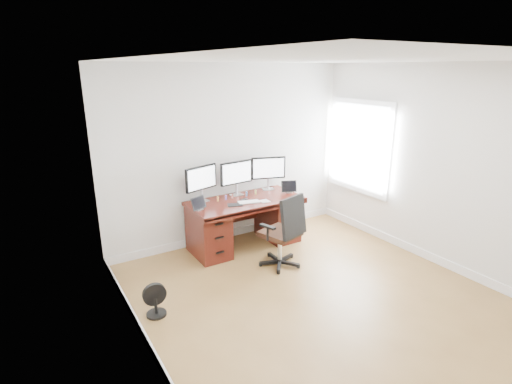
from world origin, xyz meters
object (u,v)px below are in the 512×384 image
office_chair (283,243)px  monitor_center (236,174)px  desk (245,221)px  floor_fan (155,300)px  keyboard (249,202)px

office_chair → monitor_center: (-0.11, 1.08, 0.75)m
desk → monitor_center: monitor_center is taller
office_chair → floor_fan: 1.88m
office_chair → monitor_center: 1.32m
office_chair → keyboard: size_ratio=3.33×
desk → monitor_center: bearing=90.0°
office_chair → monitor_center: bearing=79.5°
office_chair → keyboard: (-0.13, 0.68, 0.42)m
desk → keyboard: size_ratio=5.47×
desk → office_chair: size_ratio=1.64×
office_chair → desk: bearing=81.2°
keyboard → desk: bearing=97.8°
monitor_center → keyboard: (-0.02, -0.40, -0.33)m
floor_fan → desk: bearing=36.5°
keyboard → monitor_center: bearing=101.7°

